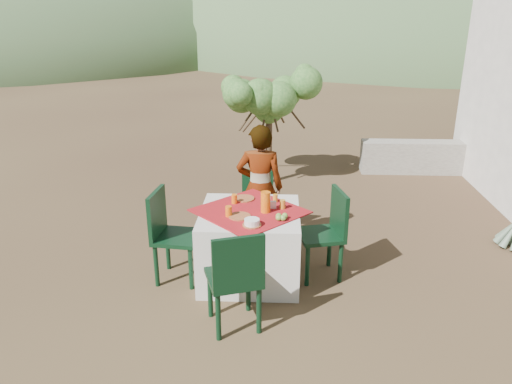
{
  "coord_description": "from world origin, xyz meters",
  "views": [
    {
      "loc": [
        0.86,
        -4.98,
        2.75
      ],
      "look_at": [
        0.62,
        0.13,
        0.82
      ],
      "focal_mm": 35.0,
      "sensor_mm": 36.0,
      "label": 1
    }
  ],
  "objects_px": {
    "chair_left": "(169,231)",
    "table": "(250,244)",
    "juice_pitcher": "(266,202)",
    "chair_near": "(236,277)",
    "chair_far": "(256,202)",
    "chair_right": "(328,230)",
    "shrub_tree": "(272,103)",
    "person": "(260,188)"
  },
  "relations": [
    {
      "from": "chair_near",
      "to": "shrub_tree",
      "type": "relative_size",
      "value": 0.59
    },
    {
      "from": "chair_right",
      "to": "chair_far",
      "type": "bearing_deg",
      "value": -152.75
    },
    {
      "from": "chair_far",
      "to": "person",
      "type": "relative_size",
      "value": 0.56
    },
    {
      "from": "chair_near",
      "to": "chair_left",
      "type": "height_order",
      "value": "chair_left"
    },
    {
      "from": "chair_far",
      "to": "shrub_tree",
      "type": "xyz_separation_m",
      "value": [
        0.16,
        2.08,
        0.84
      ]
    },
    {
      "from": "chair_far",
      "to": "table",
      "type": "bearing_deg",
      "value": -83.31
    },
    {
      "from": "person",
      "to": "chair_near",
      "type": "bearing_deg",
      "value": 86.05
    },
    {
      "from": "person",
      "to": "shrub_tree",
      "type": "xyz_separation_m",
      "value": [
        0.1,
        2.35,
        0.56
      ]
    },
    {
      "from": "table",
      "to": "juice_pitcher",
      "type": "height_order",
      "value": "juice_pitcher"
    },
    {
      "from": "table",
      "to": "person",
      "type": "relative_size",
      "value": 0.87
    },
    {
      "from": "shrub_tree",
      "to": "chair_near",
      "type": "bearing_deg",
      "value": -93.49
    },
    {
      "from": "chair_left",
      "to": "table",
      "type": "bearing_deg",
      "value": -78.31
    },
    {
      "from": "juice_pitcher",
      "to": "person",
      "type": "bearing_deg",
      "value": 96.69
    },
    {
      "from": "shrub_tree",
      "to": "chair_left",
      "type": "bearing_deg",
      "value": -107.74
    },
    {
      "from": "chair_near",
      "to": "table",
      "type": "bearing_deg",
      "value": -112.57
    },
    {
      "from": "chair_far",
      "to": "chair_right",
      "type": "relative_size",
      "value": 0.87
    },
    {
      "from": "chair_left",
      "to": "person",
      "type": "xyz_separation_m",
      "value": [
        0.91,
        0.8,
        0.2
      ]
    },
    {
      "from": "chair_left",
      "to": "shrub_tree",
      "type": "height_order",
      "value": "shrub_tree"
    },
    {
      "from": "chair_far",
      "to": "chair_left",
      "type": "relative_size",
      "value": 0.85
    },
    {
      "from": "chair_left",
      "to": "juice_pitcher",
      "type": "bearing_deg",
      "value": -80.63
    },
    {
      "from": "chair_right",
      "to": "shrub_tree",
      "type": "distance_m",
      "value": 3.17
    },
    {
      "from": "table",
      "to": "chair_far",
      "type": "height_order",
      "value": "chair_far"
    },
    {
      "from": "chair_far",
      "to": "chair_near",
      "type": "relative_size",
      "value": 0.86
    },
    {
      "from": "chair_near",
      "to": "person",
      "type": "distance_m",
      "value": 1.69
    },
    {
      "from": "chair_right",
      "to": "juice_pitcher",
      "type": "xyz_separation_m",
      "value": [
        -0.65,
        -0.1,
        0.34
      ]
    },
    {
      "from": "chair_near",
      "to": "shrub_tree",
      "type": "height_order",
      "value": "shrub_tree"
    },
    {
      "from": "shrub_tree",
      "to": "chair_right",
      "type": "bearing_deg",
      "value": -78.08
    },
    {
      "from": "table",
      "to": "chair_far",
      "type": "xyz_separation_m",
      "value": [
        0.02,
        1.0,
        0.09
      ]
    },
    {
      "from": "table",
      "to": "person",
      "type": "xyz_separation_m",
      "value": [
        0.08,
        0.72,
        0.37
      ]
    },
    {
      "from": "table",
      "to": "chair_right",
      "type": "bearing_deg",
      "value": 4.9
    },
    {
      "from": "chair_left",
      "to": "shrub_tree",
      "type": "relative_size",
      "value": 0.59
    },
    {
      "from": "chair_far",
      "to": "chair_left",
      "type": "xyz_separation_m",
      "value": [
        -0.85,
        -1.07,
        0.08
      ]
    },
    {
      "from": "chair_near",
      "to": "chair_left",
      "type": "bearing_deg",
      "value": -67.51
    },
    {
      "from": "juice_pitcher",
      "to": "chair_near",
      "type": "bearing_deg",
      "value": -103.94
    },
    {
      "from": "table",
      "to": "chair_near",
      "type": "xyz_separation_m",
      "value": [
        -0.07,
        -0.95,
        0.16
      ]
    },
    {
      "from": "chair_left",
      "to": "shrub_tree",
      "type": "distance_m",
      "value": 3.4
    },
    {
      "from": "chair_near",
      "to": "chair_right",
      "type": "bearing_deg",
      "value": -149.28
    },
    {
      "from": "chair_far",
      "to": "juice_pitcher",
      "type": "bearing_deg",
      "value": -74.2
    },
    {
      "from": "juice_pitcher",
      "to": "chair_right",
      "type": "bearing_deg",
      "value": 8.34
    },
    {
      "from": "chair_left",
      "to": "shrub_tree",
      "type": "bearing_deg",
      "value": -11.3
    },
    {
      "from": "chair_near",
      "to": "juice_pitcher",
      "type": "height_order",
      "value": "juice_pitcher"
    },
    {
      "from": "chair_right",
      "to": "shrub_tree",
      "type": "bearing_deg",
      "value": 178.52
    }
  ]
}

